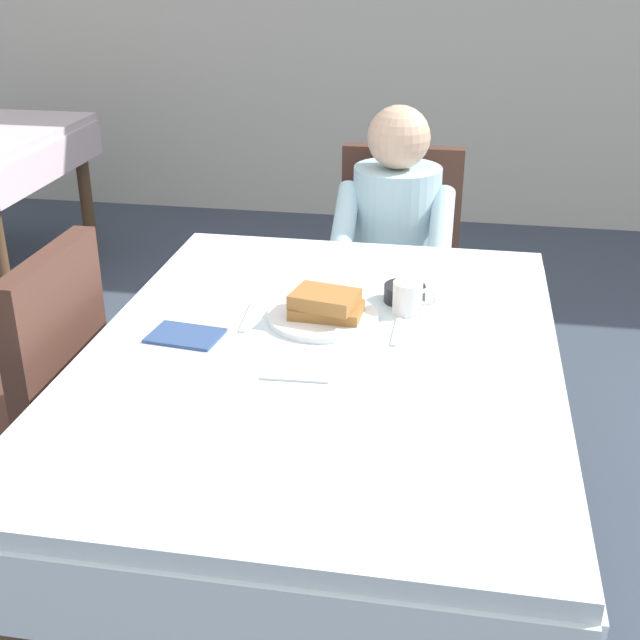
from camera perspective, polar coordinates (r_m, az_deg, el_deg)
name	(u,v)px	position (r m, az deg, el deg)	size (l,w,h in m)	color
ground_plane	(321,590)	(2.41, 0.08, -17.85)	(14.00, 14.00, 0.00)	#3D4756
dining_table_main	(321,381)	(2.02, 0.10, -4.16)	(1.12, 1.52, 0.74)	silver
chair_diner	(397,260)	(3.12, 5.24, 4.05)	(0.44, 0.45, 0.93)	#4C2D23
diner_person	(394,239)	(2.93, 5.07, 5.52)	(0.40, 0.43, 1.12)	silver
chair_left_side	(30,397)	(2.32, -19.04, -4.95)	(0.45, 0.44, 0.93)	#4C2D23
plate_breakfast	(323,317)	(2.12, 0.20, 0.21)	(0.28, 0.28, 0.02)	white
breakfast_stack	(326,304)	(2.10, 0.38, 1.09)	(0.18, 0.15, 0.06)	#A36B33
cup_coffee	(408,298)	(2.15, 6.01, 1.51)	(0.11, 0.08, 0.08)	white
bowl_butter	(405,293)	(2.23, 5.75, 1.82)	(0.11, 0.11, 0.04)	black
fork_left_of_plate	(248,317)	(2.14, -4.91, 0.22)	(0.18, 0.01, 0.01)	silver
knife_right_of_plate	(397,328)	(2.08, 5.27, -0.53)	(0.20, 0.01, 0.01)	silver
spoon_near_edge	(295,379)	(1.84, -1.73, -4.05)	(0.15, 0.01, 0.01)	silver
napkin_folded	(185,335)	(2.06, -9.12, -1.04)	(0.17, 0.12, 0.01)	#334C7F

